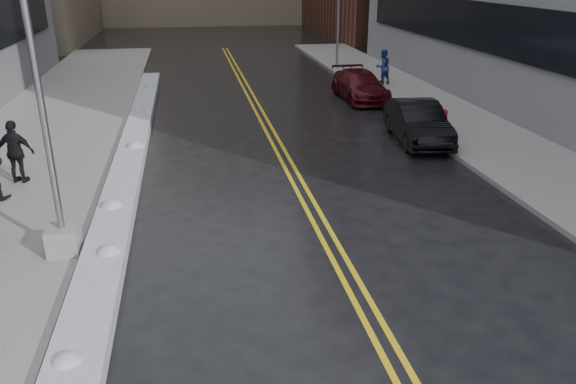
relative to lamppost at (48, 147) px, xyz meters
name	(u,v)px	position (x,y,z in m)	size (l,w,h in m)	color
ground	(227,293)	(3.30, -2.00, -2.53)	(160.00, 160.00, 0.00)	black
sidewalk_west	(34,150)	(-2.45, 8.00, -2.46)	(5.50, 50.00, 0.15)	gray
sidewalk_east	(467,128)	(13.30, 8.00, -2.46)	(4.00, 50.00, 0.15)	gray
lane_line_left	(271,140)	(5.65, 8.00, -2.53)	(0.12, 50.00, 0.01)	gold
lane_line_right	(279,140)	(5.95, 8.00, -2.53)	(0.12, 50.00, 0.01)	gold
snow_ridge	(129,161)	(0.85, 6.00, -2.36)	(0.90, 30.00, 0.34)	silver
lamppost	(48,147)	(0.00, 0.00, 0.00)	(0.65, 0.65, 7.62)	gray
fire_hydrant	(444,118)	(12.30, 8.00, -1.98)	(0.26, 0.26, 0.73)	maroon
traffic_signal	(338,12)	(11.80, 22.00, 0.87)	(0.16, 0.20, 6.00)	gray
pedestrian_d	(16,152)	(-2.04, 4.69, -1.48)	(1.06, 0.44, 1.80)	black
pedestrian_east	(383,67)	(12.82, 16.62, -1.50)	(0.86, 0.67, 1.78)	navy
car_black	(417,122)	(10.80, 6.96, -1.82)	(1.51, 4.34, 1.43)	black
car_maroon	(360,85)	(10.80, 13.95, -1.87)	(1.86, 4.58, 1.33)	#420A10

